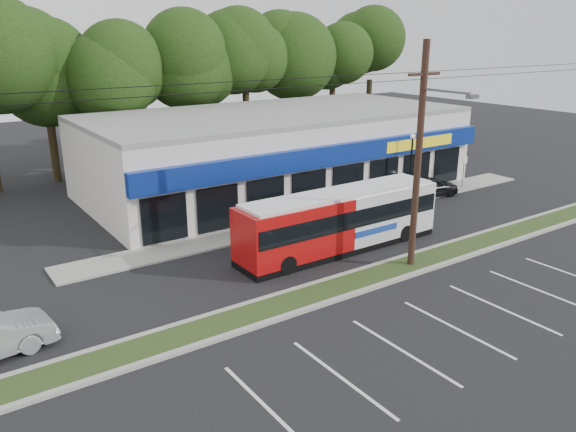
% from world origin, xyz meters
% --- Properties ---
extents(ground, '(120.00, 120.00, 0.00)m').
position_xyz_m(ground, '(0.00, 0.00, 0.00)').
color(ground, black).
rests_on(ground, ground).
extents(grass_strip, '(40.00, 1.60, 0.12)m').
position_xyz_m(grass_strip, '(0.00, 1.00, 0.06)').
color(grass_strip, '#283E19').
rests_on(grass_strip, ground).
extents(curb_south, '(40.00, 0.25, 0.14)m').
position_xyz_m(curb_south, '(0.00, 0.15, 0.07)').
color(curb_south, '#9E9E93').
rests_on(curb_south, ground).
extents(curb_north, '(40.00, 0.25, 0.14)m').
position_xyz_m(curb_north, '(0.00, 1.85, 0.07)').
color(curb_north, '#9E9E93').
rests_on(curb_north, ground).
extents(sidewalk, '(32.00, 2.20, 0.10)m').
position_xyz_m(sidewalk, '(5.00, 9.00, 0.05)').
color(sidewalk, '#9E9E93').
rests_on(sidewalk, ground).
extents(strip_mall, '(25.00, 12.55, 5.30)m').
position_xyz_m(strip_mall, '(5.50, 15.91, 2.65)').
color(strip_mall, beige).
rests_on(strip_mall, ground).
extents(utility_pole, '(50.00, 2.77, 10.00)m').
position_xyz_m(utility_pole, '(2.83, 0.93, 5.41)').
color(utility_pole, black).
rests_on(utility_pole, ground).
extents(lamp_post, '(0.30, 0.30, 4.25)m').
position_xyz_m(lamp_post, '(11.00, 8.80, 2.67)').
color(lamp_post, black).
rests_on(lamp_post, ground).
extents(sign_post, '(0.45, 0.10, 2.23)m').
position_xyz_m(sign_post, '(16.00, 8.57, 1.56)').
color(sign_post, '#59595E').
rests_on(sign_post, ground).
extents(tree_line, '(46.76, 6.76, 11.83)m').
position_xyz_m(tree_line, '(4.00, 26.00, 8.42)').
color(tree_line, black).
rests_on(tree_line, ground).
extents(metrobus, '(11.03, 2.36, 2.96)m').
position_xyz_m(metrobus, '(1.65, 4.50, 1.57)').
color(metrobus, '#AB0D0D').
rests_on(metrobus, ground).
extents(car_dark, '(4.23, 2.20, 1.38)m').
position_xyz_m(car_dark, '(12.52, 8.50, 0.69)').
color(car_dark, black).
rests_on(car_dark, ground).
extents(pedestrian_a, '(0.60, 0.41, 1.61)m').
position_xyz_m(pedestrian_a, '(2.00, 7.13, 0.81)').
color(pedestrian_a, silver).
rests_on(pedestrian_a, ground).
extents(pedestrian_b, '(1.11, 1.03, 1.84)m').
position_xyz_m(pedestrian_b, '(8.58, 8.50, 0.92)').
color(pedestrian_b, beige).
rests_on(pedestrian_b, ground).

